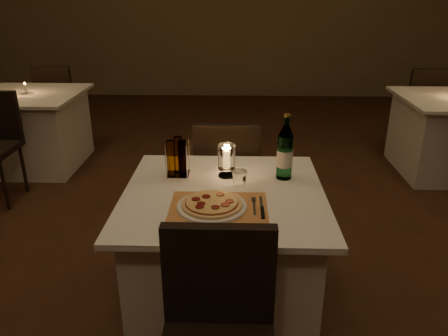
{
  "coord_description": "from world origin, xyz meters",
  "views": [
    {
      "loc": [
        0.2,
        -2.26,
        1.68
      ],
      "look_at": [
        0.14,
        -0.28,
        0.86
      ],
      "focal_mm": 35.0,
      "sensor_mm": 36.0,
      "label": 1
    }
  ],
  "objects_px": {
    "plate": "(212,206)",
    "tumbler": "(239,178)",
    "main_table": "(224,254)",
    "chair_near": "(218,324)",
    "chair_far": "(227,171)",
    "hurricane_candle": "(227,158)",
    "neighbor_table_left": "(33,130)",
    "pizza": "(212,203)",
    "water_bottle": "(285,153)"
  },
  "relations": [
    {
      "from": "main_table",
      "to": "pizza",
      "type": "height_order",
      "value": "pizza"
    },
    {
      "from": "water_bottle",
      "to": "tumbler",
      "type": "bearing_deg",
      "value": -156.0
    },
    {
      "from": "chair_far",
      "to": "tumbler",
      "type": "relative_size",
      "value": 11.18
    },
    {
      "from": "chair_far",
      "to": "plate",
      "type": "bearing_deg",
      "value": -93.2
    },
    {
      "from": "tumbler",
      "to": "water_bottle",
      "type": "bearing_deg",
      "value": 24.0
    },
    {
      "from": "plate",
      "to": "chair_near",
      "type": "bearing_deg",
      "value": -84.65
    },
    {
      "from": "tumbler",
      "to": "water_bottle",
      "type": "distance_m",
      "value": 0.28
    },
    {
      "from": "chair_far",
      "to": "plate",
      "type": "distance_m",
      "value": 0.92
    },
    {
      "from": "chair_far",
      "to": "hurricane_candle",
      "type": "xyz_separation_m",
      "value": [
        0.01,
        -0.52,
        0.3
      ]
    },
    {
      "from": "chair_far",
      "to": "main_table",
      "type": "bearing_deg",
      "value": -90.0
    },
    {
      "from": "chair_far",
      "to": "plate",
      "type": "xyz_separation_m",
      "value": [
        -0.05,
        -0.89,
        0.2
      ]
    },
    {
      "from": "chair_near",
      "to": "tumbler",
      "type": "distance_m",
      "value": 0.83
    },
    {
      "from": "chair_near",
      "to": "neighbor_table_left",
      "type": "relative_size",
      "value": 0.9
    },
    {
      "from": "chair_far",
      "to": "tumbler",
      "type": "distance_m",
      "value": 0.68
    },
    {
      "from": "chair_far",
      "to": "neighbor_table_left",
      "type": "xyz_separation_m",
      "value": [
        -1.97,
        1.42,
        -0.18
      ]
    },
    {
      "from": "chair_far",
      "to": "pizza",
      "type": "relative_size",
      "value": 3.21
    },
    {
      "from": "water_bottle",
      "to": "hurricane_candle",
      "type": "relative_size",
      "value": 1.97
    },
    {
      "from": "plate",
      "to": "tumbler",
      "type": "relative_size",
      "value": 3.98
    },
    {
      "from": "hurricane_candle",
      "to": "tumbler",
      "type": "bearing_deg",
      "value": -60.39
    },
    {
      "from": "chair_far",
      "to": "hurricane_candle",
      "type": "relative_size",
      "value": 5.04
    },
    {
      "from": "main_table",
      "to": "pizza",
      "type": "xyz_separation_m",
      "value": [
        -0.05,
        -0.18,
        0.39
      ]
    },
    {
      "from": "water_bottle",
      "to": "hurricane_candle",
      "type": "height_order",
      "value": "water_bottle"
    },
    {
      "from": "pizza",
      "to": "water_bottle",
      "type": "xyz_separation_m",
      "value": [
        0.36,
        0.36,
        0.11
      ]
    },
    {
      "from": "pizza",
      "to": "hurricane_candle",
      "type": "height_order",
      "value": "hurricane_candle"
    },
    {
      "from": "tumbler",
      "to": "chair_far",
      "type": "bearing_deg",
      "value": 96.87
    },
    {
      "from": "chair_far",
      "to": "neighbor_table_left",
      "type": "bearing_deg",
      "value": 144.22
    },
    {
      "from": "chair_far",
      "to": "hurricane_candle",
      "type": "bearing_deg",
      "value": -89.08
    },
    {
      "from": "chair_near",
      "to": "neighbor_table_left",
      "type": "xyz_separation_m",
      "value": [
        -1.97,
        2.85,
        -0.18
      ]
    },
    {
      "from": "plate",
      "to": "hurricane_candle",
      "type": "relative_size",
      "value": 1.79
    },
    {
      "from": "chair_near",
      "to": "tumbler",
      "type": "xyz_separation_m",
      "value": [
        0.08,
        0.79,
        0.23
      ]
    },
    {
      "from": "main_table",
      "to": "chair_near",
      "type": "relative_size",
      "value": 1.11
    },
    {
      "from": "chair_near",
      "to": "hurricane_candle",
      "type": "distance_m",
      "value": 0.96
    },
    {
      "from": "pizza",
      "to": "water_bottle",
      "type": "distance_m",
      "value": 0.53
    },
    {
      "from": "pizza",
      "to": "water_bottle",
      "type": "bearing_deg",
      "value": 44.94
    },
    {
      "from": "chair_near",
      "to": "chair_far",
      "type": "height_order",
      "value": "same"
    },
    {
      "from": "main_table",
      "to": "pizza",
      "type": "relative_size",
      "value": 3.57
    },
    {
      "from": "plate",
      "to": "hurricane_candle",
      "type": "height_order",
      "value": "hurricane_candle"
    },
    {
      "from": "main_table",
      "to": "tumbler",
      "type": "distance_m",
      "value": 0.42
    },
    {
      "from": "tumbler",
      "to": "neighbor_table_left",
      "type": "height_order",
      "value": "tumbler"
    },
    {
      "from": "plate",
      "to": "hurricane_candle",
      "type": "distance_m",
      "value": 0.39
    },
    {
      "from": "plate",
      "to": "tumbler",
      "type": "bearing_deg",
      "value": 63.78
    },
    {
      "from": "neighbor_table_left",
      "to": "plate",
      "type": "bearing_deg",
      "value": -50.33
    },
    {
      "from": "main_table",
      "to": "neighbor_table_left",
      "type": "relative_size",
      "value": 1.0
    },
    {
      "from": "plate",
      "to": "pizza",
      "type": "xyz_separation_m",
      "value": [
        -0.0,
        -0.0,
        0.02
      ]
    },
    {
      "from": "plate",
      "to": "neighbor_table_left",
      "type": "relative_size",
      "value": 0.32
    },
    {
      "from": "tumbler",
      "to": "hurricane_candle",
      "type": "bearing_deg",
      "value": 119.61
    },
    {
      "from": "chair_far",
      "to": "neighbor_table_left",
      "type": "distance_m",
      "value": 2.43
    },
    {
      "from": "pizza",
      "to": "tumbler",
      "type": "xyz_separation_m",
      "value": [
        0.13,
        0.26,
        0.01
      ]
    },
    {
      "from": "pizza",
      "to": "hurricane_candle",
      "type": "bearing_deg",
      "value": 81.23
    },
    {
      "from": "chair_near",
      "to": "water_bottle",
      "type": "height_order",
      "value": "water_bottle"
    }
  ]
}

